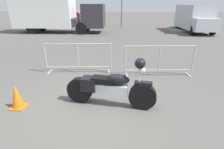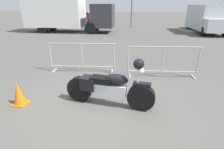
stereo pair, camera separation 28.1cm
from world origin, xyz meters
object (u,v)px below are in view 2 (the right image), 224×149
delivery_van (206,18)px  traffic_cone (19,94)px  parked_car_green (54,16)px  parked_car_blue (92,17)px  box_truck (65,13)px  parked_car_silver (72,17)px  pedestrian (89,19)px  motorcycle (109,87)px  crowd_barrier_far (163,61)px  crowd_barrier_near (82,57)px

delivery_van → traffic_cone: 15.95m
parked_car_green → parked_car_blue: bearing=-93.7°
box_truck → parked_car_silver: box_truck is taller
traffic_cone → parked_car_blue: bearing=101.7°
box_truck → pedestrian: box_truck is taller
motorcycle → parked_car_silver: 23.24m
parked_car_green → crowd_barrier_far: bearing=-143.5°
crowd_barrier_far → delivery_van: bearing=68.2°
crowd_barrier_near → delivery_van: delivery_van is taller
crowd_barrier_far → delivery_van: delivery_van is taller
crowd_barrier_far → pedestrian: size_ratio=1.42×
parked_car_green → crowd_barrier_near: bearing=-149.4°
parked_car_silver → parked_car_blue: 3.01m
motorcycle → crowd_barrier_far: (1.42, 2.10, 0.08)m
crowd_barrier_near → box_truck: (-4.87, 9.46, 1.08)m
motorcycle → box_truck: (-6.29, 11.56, 1.16)m
box_truck → pedestrian: bearing=59.8°
parked_car_green → parked_car_silver: parked_car_silver is taller
parked_car_silver → traffic_cone: size_ratio=7.28×
crowd_barrier_near → traffic_cone: size_ratio=4.08×
motorcycle → traffic_cone: motorcycle is taller
parked_car_green → parked_car_silver: (3.01, -0.45, 0.00)m
crowd_barrier_far → parked_car_blue: (-8.07, 19.04, 0.13)m
crowd_barrier_near → crowd_barrier_far: 2.85m
parked_car_blue → pedestrian: 7.11m
crowd_barrier_near → parked_car_silver: size_ratio=0.56×
crowd_barrier_near → pedestrian: 12.64m
box_truck → pedestrian: 3.08m
motorcycle → parked_car_green: 25.04m
crowd_barrier_far → box_truck: bearing=129.2°
crowd_barrier_near → box_truck: bearing=117.2°
parked_car_silver → traffic_cone: (7.46, -21.53, -0.45)m
motorcycle → traffic_cone: size_ratio=3.75×
crowd_barrier_far → traffic_cone: size_ratio=4.08×
parked_car_blue → parked_car_green: bearing=86.3°
crowd_barrier_far → traffic_cone: 4.40m
box_truck → parked_car_green: (-6.37, 10.04, -0.90)m
motorcycle → pedestrian: bearing=115.0°
crowd_barrier_far → parked_car_silver: bearing=120.2°
crowd_barrier_far → parked_car_silver: size_ratio=0.56×
box_truck → pedestrian: size_ratio=4.63×
crowd_barrier_near → box_truck: size_ratio=0.31×
crowd_barrier_near → crowd_barrier_far: (2.85, 0.00, 0.00)m
crowd_barrier_far → parked_car_green: bearing=125.8°
crowd_barrier_far → parked_car_silver: 22.03m
motorcycle → box_truck: bearing=124.4°
delivery_van → pedestrian: bearing=-101.0°
box_truck → delivery_van: size_ratio=1.51×
parked_car_blue → box_truck: bearing=-177.2°
motorcycle → delivery_van: size_ratio=0.43×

